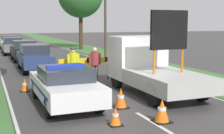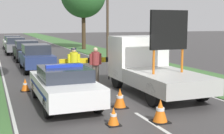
{
  "view_description": "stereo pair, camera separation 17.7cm",
  "coord_description": "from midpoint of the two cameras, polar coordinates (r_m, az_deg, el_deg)",
  "views": [
    {
      "loc": [
        -4.44,
        -10.78,
        2.91
      ],
      "look_at": [
        0.34,
        1.06,
        1.1
      ],
      "focal_mm": 50.0,
      "sensor_mm": 36.0,
      "label": 1
    },
    {
      "loc": [
        -4.28,
        -10.84,
        2.91
      ],
      "look_at": [
        0.34,
        1.06,
        1.1
      ],
      "focal_mm": 50.0,
      "sensor_mm": 36.0,
      "label": 2
    }
  ],
  "objects": [
    {
      "name": "lane_markings",
      "position": [
        27.94,
        -12.09,
        1.93
      ],
      "size": [
        7.65,
        65.31,
        0.01
      ],
      "color": "silver",
      "rests_on": "ground"
    },
    {
      "name": "pedestrian_civilian",
      "position": [
        15.34,
        -2.7,
        0.95
      ],
      "size": [
        0.62,
        0.39,
        1.73
      ],
      "rotation": [
        0.0,
        0.0,
        0.46
      ],
      "color": "brown",
      "rests_on": "ground"
    },
    {
      "name": "road_barrier",
      "position": [
        15.74,
        -4.18,
        0.93
      ],
      "size": [
        2.88,
        0.08,
        1.16
      ],
      "rotation": [
        0.0,
        0.0,
        -0.07
      ],
      "color": "black",
      "rests_on": "ground"
    },
    {
      "name": "grass_verge_right",
      "position": [
        32.58,
        -2.88,
        2.97
      ],
      "size": [
        3.9,
        120.0,
        0.03
      ],
      "color": "#427038",
      "rests_on": "ground"
    },
    {
      "name": "traffic_cone_centre_front",
      "position": [
        9.01,
        0.84,
        -9.02
      ],
      "size": [
        0.38,
        0.38,
        0.53
      ],
      "color": "black",
      "rests_on": "ground"
    },
    {
      "name": "traffic_cone_behind_barrier",
      "position": [
        10.81,
        1.92,
        -5.71
      ],
      "size": [
        0.5,
        0.5,
        0.68
      ],
      "color": "black",
      "rests_on": "ground"
    },
    {
      "name": "police_car",
      "position": [
        11.26,
        -8.35,
        -3.23
      ],
      "size": [
        1.86,
        4.58,
        1.47
      ],
      "rotation": [
        0.0,
        0.0,
        -0.01
      ],
      "color": "white",
      "rests_on": "ground"
    },
    {
      "name": "queued_car_van_white",
      "position": [
        37.07,
        -17.64,
        4.4
      ],
      "size": [
        1.88,
        4.27,
        1.47
      ],
      "rotation": [
        0.0,
        0.0,
        3.14
      ],
      "color": "silver",
      "rests_on": "ground"
    },
    {
      "name": "traffic_cone_near_police",
      "position": [
        13.87,
        -15.24,
        -3.17
      ],
      "size": [
        0.4,
        0.4,
        0.56
      ],
      "color": "black",
      "rests_on": "ground"
    },
    {
      "name": "work_truck",
      "position": [
        13.36,
        7.16,
        0.26
      ],
      "size": [
        2.27,
        5.27,
        3.38
      ],
      "rotation": [
        0.0,
        0.0,
        3.17
      ],
      "color": "white",
      "rests_on": "ground"
    },
    {
      "name": "ground_plane",
      "position": [
        12.02,
        0.77,
        -5.95
      ],
      "size": [
        160.0,
        160.0,
        0.0
      ],
      "primitive_type": "plane",
      "color": "#3D3A3A"
    },
    {
      "name": "queued_car_suv_grey",
      "position": [
        30.87,
        -17.09,
        3.8
      ],
      "size": [
        1.77,
        4.57,
        1.56
      ],
      "rotation": [
        0.0,
        0.0,
        3.14
      ],
      "color": "slate",
      "rests_on": "ground"
    },
    {
      "name": "queued_car_hatch_blue",
      "position": [
        19.6,
        -13.47,
        1.76
      ],
      "size": [
        1.72,
        4.36,
        1.63
      ],
      "rotation": [
        0.0,
        0.0,
        3.14
      ],
      "color": "navy",
      "rests_on": "ground"
    },
    {
      "name": "police_officer",
      "position": [
        15.12,
        -6.63,
        0.87
      ],
      "size": [
        0.62,
        0.4,
        1.73
      ],
      "rotation": [
        0.0,
        0.0,
        2.69
      ],
      "color": "#191E38",
      "rests_on": "ground"
    },
    {
      "name": "traffic_cone_near_truck",
      "position": [
        9.38,
        9.36,
        -7.91
      ],
      "size": [
        0.51,
        0.51,
        0.7
      ],
      "color": "black",
      "rests_on": "ground"
    },
    {
      "name": "queued_car_sedan_black",
      "position": [
        25.11,
        -15.2,
        3.01
      ],
      "size": [
        1.78,
        4.37,
        1.57
      ],
      "rotation": [
        0.0,
        0.0,
        3.14
      ],
      "color": "black",
      "rests_on": "ground"
    },
    {
      "name": "utility_pole",
      "position": [
        25.42,
        -0.63,
        9.14
      ],
      "size": [
        1.2,
        0.2,
        6.54
      ],
      "color": "#473828",
      "rests_on": "ground"
    }
  ]
}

